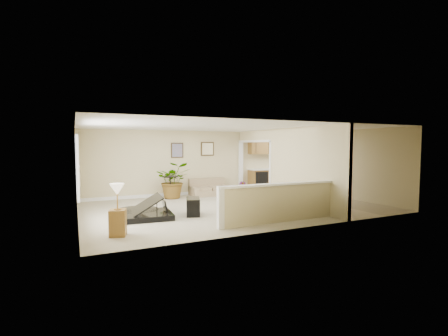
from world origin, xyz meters
name	(u,v)px	position (x,y,z in m)	size (l,w,h in m)	color
floor	(234,207)	(0.00, 0.00, 0.00)	(9.00, 9.00, 0.00)	tan
back_wall	(200,163)	(0.00, 3.00, 1.25)	(9.00, 0.04, 2.50)	#CABA8A
front_wall	(292,175)	(0.00, -3.00, 1.25)	(9.00, 0.04, 2.50)	#CABA8A
left_wall	(77,172)	(-4.50, 0.00, 1.25)	(0.04, 6.00, 2.50)	#CABA8A
right_wall	(342,164)	(4.50, 0.00, 1.25)	(0.04, 6.00, 2.50)	#CABA8A
ceiling	(234,127)	(0.00, 0.00, 2.50)	(9.00, 6.00, 0.04)	silver
kitchen_vinyl	(313,200)	(3.15, 0.00, 0.00)	(2.70, 6.00, 0.01)	tan
interior_partition	(277,166)	(1.80, 0.25, 1.22)	(0.18, 5.99, 2.50)	#CABA8A
pony_half_wall	(277,202)	(0.08, -2.30, 0.52)	(3.42, 0.22, 1.00)	#CABA8A
left_window	(77,166)	(-4.49, -0.50, 1.45)	(0.05, 2.15, 1.45)	white
wall_art_left	(177,150)	(-0.95, 2.97, 1.75)	(0.48, 0.04, 0.58)	#392A14
wall_mirror	(207,149)	(0.30, 2.97, 1.80)	(0.55, 0.04, 0.55)	#392A14
kitchen_cabinets	(272,170)	(3.19, 2.73, 0.87)	(2.36, 0.65, 2.33)	brown
piano	(142,197)	(-2.92, -0.30, 0.56)	(1.75, 1.81, 1.34)	black
piano_bench	(193,206)	(-1.57, -0.59, 0.24)	(0.36, 0.71, 0.48)	black
loveseat	(209,187)	(0.21, 2.60, 0.32)	(1.50, 0.88, 0.85)	tan
accent_table	(170,184)	(-1.39, 2.39, 0.53)	(0.57, 0.57, 0.83)	black
palm_plant	(174,180)	(-1.26, 2.43, 0.65)	(1.44, 1.34, 1.33)	black
small_plant	(242,189)	(1.45, 2.16, 0.22)	(0.36, 0.36, 0.52)	black
lamp_stand	(118,214)	(-3.73, -1.90, 0.48)	(0.41, 0.41, 1.13)	brown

